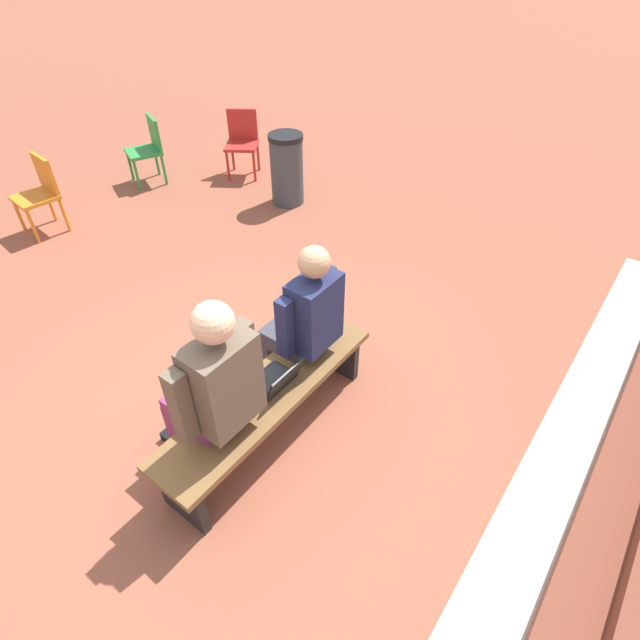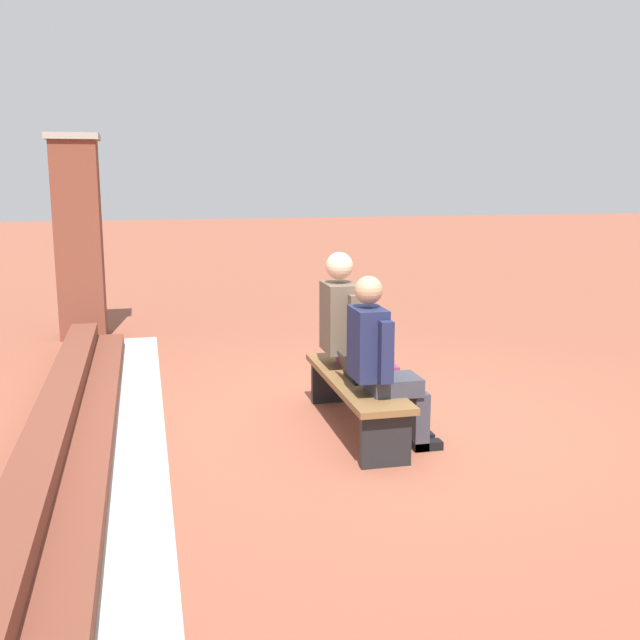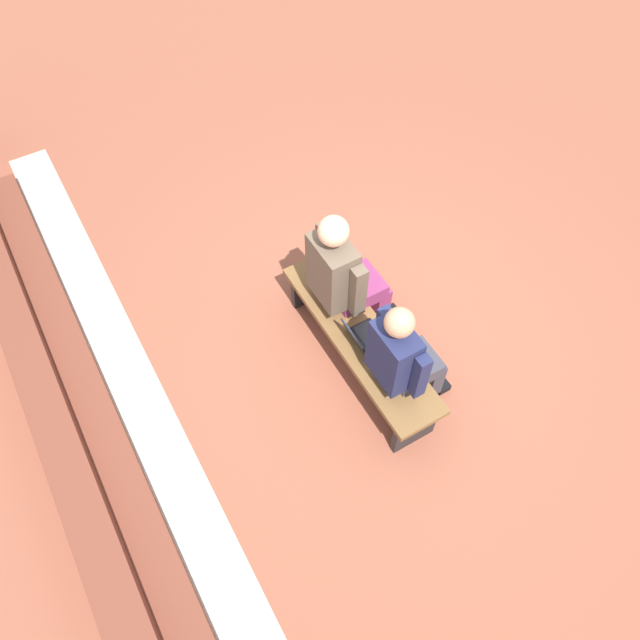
{
  "view_description": "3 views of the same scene",
  "coord_description": "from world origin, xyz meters",
  "px_view_note": "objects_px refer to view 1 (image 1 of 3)",
  "views": [
    {
      "loc": [
        1.48,
        1.8,
        2.95
      ],
      "look_at": [
        -0.52,
        0.28,
        0.84
      ],
      "focal_mm": 28.0,
      "sensor_mm": 36.0,
      "label": 1
    },
    {
      "loc": [
        -5.77,
        1.8,
        2.08
      ],
      "look_at": [
        0.09,
        0.42,
        0.91
      ],
      "focal_mm": 42.0,
      "sensor_mm": 36.0,
      "label": 2
    },
    {
      "loc": [
        -2.27,
        1.8,
        4.6
      ],
      "look_at": [
        -0.16,
        0.58,
        1.04
      ],
      "focal_mm": 35.0,
      "sensor_mm": 36.0,
      "label": 3
    }
  ],
  "objects_px": {
    "plastic_chair_by_pillar": "(148,146)",
    "plastic_chair_foreground": "(40,190)",
    "litter_bin": "(287,169)",
    "person_student": "(303,320)",
    "bench": "(269,400)",
    "plastic_chair_mid_courtyard": "(242,139)",
    "laptop": "(276,380)",
    "person_adult": "(213,388)"
  },
  "relations": [
    {
      "from": "plastic_chair_by_pillar",
      "to": "plastic_chair_foreground",
      "type": "bearing_deg",
      "value": 3.7
    },
    {
      "from": "litter_bin",
      "to": "person_student",
      "type": "bearing_deg",
      "value": 42.23
    },
    {
      "from": "bench",
      "to": "plastic_chair_foreground",
      "type": "distance_m",
      "value": 4.05
    },
    {
      "from": "plastic_chair_by_pillar",
      "to": "plastic_chair_mid_courtyard",
      "type": "distance_m",
      "value": 1.23
    },
    {
      "from": "plastic_chair_by_pillar",
      "to": "plastic_chair_foreground",
      "type": "relative_size",
      "value": 1.0
    },
    {
      "from": "person_student",
      "to": "laptop",
      "type": "distance_m",
      "value": 0.46
    },
    {
      "from": "bench",
      "to": "litter_bin",
      "type": "distance_m",
      "value": 3.62
    },
    {
      "from": "laptop",
      "to": "litter_bin",
      "type": "xyz_separation_m",
      "value": [
        -2.78,
        -2.25,
        -0.07
      ]
    },
    {
      "from": "plastic_chair_by_pillar",
      "to": "person_student",
      "type": "bearing_deg",
      "value": 66.3
    },
    {
      "from": "person_adult",
      "to": "plastic_chair_mid_courtyard",
      "type": "height_order",
      "value": "person_adult"
    },
    {
      "from": "plastic_chair_by_pillar",
      "to": "plastic_chair_mid_courtyard",
      "type": "relative_size",
      "value": 1.0
    },
    {
      "from": "person_student",
      "to": "laptop",
      "type": "xyz_separation_m",
      "value": [
        0.39,
        0.08,
        -0.22
      ]
    },
    {
      "from": "person_adult",
      "to": "plastic_chair_by_pillar",
      "type": "xyz_separation_m",
      "value": [
        -2.61,
        -4.02,
        -0.28
      ]
    },
    {
      "from": "plastic_chair_mid_courtyard",
      "to": "plastic_chair_foreground",
      "type": "xyz_separation_m",
      "value": [
        2.5,
        -0.7,
        0.0
      ]
    },
    {
      "from": "laptop",
      "to": "plastic_chair_foreground",
      "type": "relative_size",
      "value": 0.38
    },
    {
      "from": "plastic_chair_mid_courtyard",
      "to": "plastic_chair_foreground",
      "type": "distance_m",
      "value": 2.6
    },
    {
      "from": "plastic_chair_by_pillar",
      "to": "litter_bin",
      "type": "bearing_deg",
      "value": 108.53
    },
    {
      "from": "plastic_chair_by_pillar",
      "to": "plastic_chair_mid_courtyard",
      "type": "xyz_separation_m",
      "value": [
        -0.94,
        0.8,
        0.0
      ]
    },
    {
      "from": "person_adult",
      "to": "plastic_chair_mid_courtyard",
      "type": "xyz_separation_m",
      "value": [
        -3.55,
        -3.22,
        -0.28
      ]
    },
    {
      "from": "person_student",
      "to": "litter_bin",
      "type": "distance_m",
      "value": 3.24
    },
    {
      "from": "plastic_chair_by_pillar",
      "to": "plastic_chair_foreground",
      "type": "distance_m",
      "value": 1.57
    },
    {
      "from": "bench",
      "to": "litter_bin",
      "type": "xyz_separation_m",
      "value": [
        -2.85,
        -2.24,
        0.08
      ]
    },
    {
      "from": "person_adult",
      "to": "litter_bin",
      "type": "relative_size",
      "value": 1.67
    },
    {
      "from": "person_adult",
      "to": "litter_bin",
      "type": "height_order",
      "value": "person_adult"
    },
    {
      "from": "laptop",
      "to": "plastic_chair_foreground",
      "type": "bearing_deg",
      "value": -98.48
    },
    {
      "from": "person_adult",
      "to": "plastic_chair_foreground",
      "type": "distance_m",
      "value": 4.06
    },
    {
      "from": "laptop",
      "to": "plastic_chair_foreground",
      "type": "distance_m",
      "value": 4.05
    },
    {
      "from": "litter_bin",
      "to": "person_adult",
      "type": "bearing_deg",
      "value": 33.8
    },
    {
      "from": "plastic_chair_mid_courtyard",
      "to": "litter_bin",
      "type": "relative_size",
      "value": 0.98
    },
    {
      "from": "person_student",
      "to": "laptop",
      "type": "relative_size",
      "value": 4.21
    },
    {
      "from": "person_student",
      "to": "plastic_chair_foreground",
      "type": "bearing_deg",
      "value": -92.95
    },
    {
      "from": "plastic_chair_foreground",
      "to": "bench",
      "type": "bearing_deg",
      "value": 80.55
    },
    {
      "from": "plastic_chair_by_pillar",
      "to": "plastic_chair_mid_courtyard",
      "type": "height_order",
      "value": "same"
    },
    {
      "from": "plastic_chair_foreground",
      "to": "laptop",
      "type": "bearing_deg",
      "value": 81.52
    },
    {
      "from": "person_student",
      "to": "litter_bin",
      "type": "relative_size",
      "value": 1.57
    },
    {
      "from": "laptop",
      "to": "plastic_chair_by_pillar",
      "type": "bearing_deg",
      "value": -117.76
    },
    {
      "from": "person_student",
      "to": "plastic_chair_foreground",
      "type": "relative_size",
      "value": 1.61
    },
    {
      "from": "laptop",
      "to": "plastic_chair_by_pillar",
      "type": "distance_m",
      "value": 4.64
    },
    {
      "from": "person_student",
      "to": "plastic_chair_foreground",
      "type": "xyz_separation_m",
      "value": [
        -0.2,
        -3.92,
        -0.24
      ]
    },
    {
      "from": "laptop",
      "to": "plastic_chair_by_pillar",
      "type": "height_order",
      "value": "plastic_chair_by_pillar"
    },
    {
      "from": "person_student",
      "to": "bench",
      "type": "bearing_deg",
      "value": 8.34
    },
    {
      "from": "plastic_chair_mid_courtyard",
      "to": "person_adult",
      "type": "bearing_deg",
      "value": 42.21
    }
  ]
}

